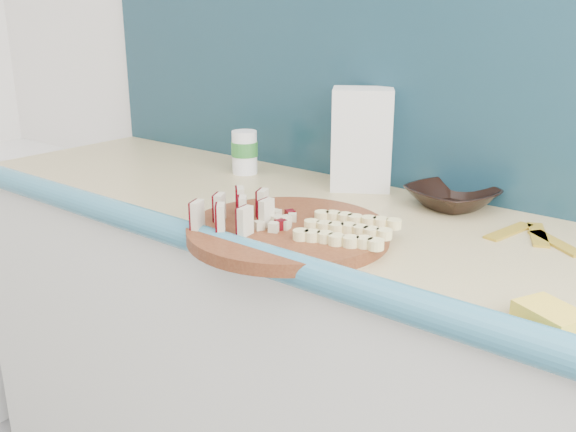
{
  "coord_description": "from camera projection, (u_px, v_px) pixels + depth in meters",
  "views": [
    {
      "loc": [
        0.82,
        0.39,
        1.35
      ],
      "look_at": [
        0.07,
        1.32,
        0.96
      ],
      "focal_mm": 40.0,
      "sensor_mm": 36.0,
      "label": 1
    }
  ],
  "objects": [
    {
      "name": "cutting_board",
      "position": [
        288.0,
        232.0,
        1.27
      ],
      "size": [
        0.5,
        0.5,
        0.03
      ],
      "primitive_type": "cylinder",
      "rotation": [
        0.0,
        0.0,
        0.3
      ],
      "color": "#4D1F10",
      "rests_on": "kitchen_counter"
    },
    {
      "name": "apple_chunks",
      "position": [
        276.0,
        219.0,
        1.27
      ],
      "size": [
        0.07,
        0.07,
        0.02
      ],
      "color": "beige",
      "rests_on": "cutting_board"
    },
    {
      "name": "brown_bowl",
      "position": [
        452.0,
        197.0,
        1.46
      ],
      "size": [
        0.24,
        0.24,
        0.05
      ],
      "primitive_type": "imported",
      "rotation": [
        0.0,
        0.0,
        -0.31
      ],
      "color": "black",
      "rests_on": "kitchen_counter"
    },
    {
      "name": "banana_slices",
      "position": [
        348.0,
        229.0,
        1.22
      ],
      "size": [
        0.2,
        0.19,
        0.02
      ],
      "color": "#F5E696",
      "rests_on": "cutting_board"
    },
    {
      "name": "banana_peel",
      "position": [
        534.0,
        236.0,
        1.27
      ],
      "size": [
        0.19,
        0.16,
        0.01
      ],
      "rotation": [
        0.0,
        0.0,
        0.24
      ],
      "color": "gold",
      "rests_on": "kitchen_counter"
    },
    {
      "name": "porcelain_fixture",
      "position": [
        10.0,
        263.0,
        2.47
      ],
      "size": [
        0.7,
        0.72,
        0.84
      ],
      "color": "white",
      "rests_on": "ground"
    },
    {
      "name": "canister",
      "position": [
        245.0,
        151.0,
        1.74
      ],
      "size": [
        0.07,
        0.07,
        0.12
      ],
      "rotation": [
        0.0,
        0.0,
        -0.29
      ],
      "color": "white",
      "rests_on": "kitchen_counter"
    },
    {
      "name": "flour_bag",
      "position": [
        362.0,
        139.0,
        1.58
      ],
      "size": [
        0.18,
        0.17,
        0.25
      ],
      "primitive_type": "cube",
      "rotation": [
        0.0,
        0.0,
        0.56
      ],
      "color": "silver",
      "rests_on": "kitchen_counter"
    },
    {
      "name": "backsplash",
      "position": [
        421.0,
        88.0,
        1.52
      ],
      "size": [
        2.2,
        0.02,
        0.5
      ],
      "primitive_type": "cube",
      "color": "#2D6C88",
      "rests_on": "kitchen_counter"
    },
    {
      "name": "kitchen_counter",
      "position": [
        345.0,
        398.0,
        1.53
      ],
      "size": [
        2.2,
        0.63,
        0.91
      ],
      "color": "white",
      "rests_on": "ground"
    },
    {
      "name": "sponge",
      "position": [
        551.0,
        317.0,
        0.92
      ],
      "size": [
        0.11,
        0.1,
        0.03
      ],
      "primitive_type": "cube",
      "rotation": [
        0.0,
        0.0,
        -0.44
      ],
      "color": "yellow",
      "rests_on": "kitchen_counter"
    },
    {
      "name": "apple_wedges",
      "position": [
        237.0,
        211.0,
        1.27
      ],
      "size": [
        0.13,
        0.18,
        0.06
      ],
      "color": "beige",
      "rests_on": "cutting_board"
    }
  ]
}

